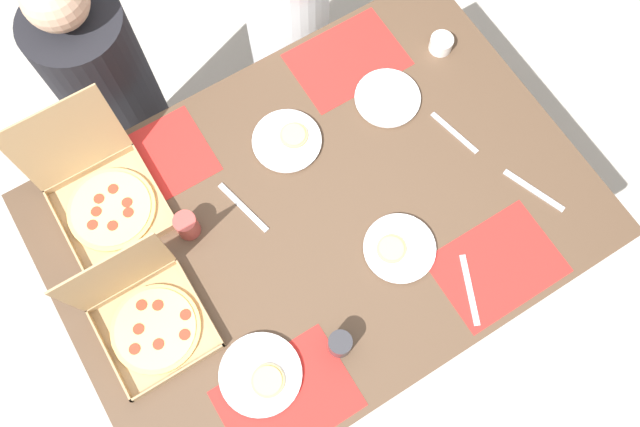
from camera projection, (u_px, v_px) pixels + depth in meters
The scene contains 21 objects.
ground_plane at pixel (320, 274), 2.64m from camera, with size 6.00×6.00×0.00m, color beige.
dining_table at pixel (320, 223), 2.01m from camera, with size 1.59×1.12×0.76m.
placemat_near_left at pixel (287, 399), 1.74m from camera, with size 0.36×0.26×0.00m, color red.
placemat_near_right at pixel (497, 265), 1.86m from camera, with size 0.36×0.26×0.00m, color red.
placemat_far_left at pixel (152, 164), 1.97m from camera, with size 0.36×0.26×0.00m, color red.
placemat_far_right at pixel (347, 59), 2.09m from camera, with size 0.36×0.26×0.00m, color red.
pizza_box_corner_right at pixel (102, 194), 1.88m from camera, with size 0.30×0.34×0.34m.
pizza_box_corner_left at pixel (148, 317), 1.77m from camera, with size 0.29×0.29×0.33m.
plate_near_right at pixel (261, 375), 1.75m from camera, with size 0.23×0.23×0.03m.
plate_far_right at pixel (288, 141), 1.99m from camera, with size 0.22×0.22×0.03m.
plate_middle at pixel (399, 249), 1.87m from camera, with size 0.21×0.21×0.03m.
plate_near_left at pixel (387, 98), 2.04m from camera, with size 0.21×0.21×0.02m.
cup_clear_right at pixel (340, 344), 1.75m from camera, with size 0.07×0.07×0.09m, color #333338.
cup_dark at pixel (187, 225), 1.86m from camera, with size 0.07×0.07×0.09m, color #BF4742.
condiment_bowl at pixel (441, 44), 2.09m from camera, with size 0.08×0.08×0.05m, color white.
knife_by_near_left at pixel (243, 207), 1.92m from camera, with size 0.21×0.02×0.01m, color #B7B7BC.
fork_by_near_right at pixel (454, 133), 2.00m from camera, with size 0.19×0.02×0.01m, color #B7B7BC.
knife_by_far_right at pixel (470, 290), 1.84m from camera, with size 0.21×0.02×0.01m, color #B7B7BC.
knife_by_far_left at pixel (534, 190), 1.94m from camera, with size 0.21×0.02×0.01m, color #B7B7BC.
diner_left_seat at pixel (116, 100), 2.30m from camera, with size 0.32×0.32×1.20m.
diner_right_seat at pixel (287, 12), 2.41m from camera, with size 0.32×0.32×1.22m.
Camera 1 is at (-0.33, -0.54, 2.57)m, focal length 35.72 mm.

